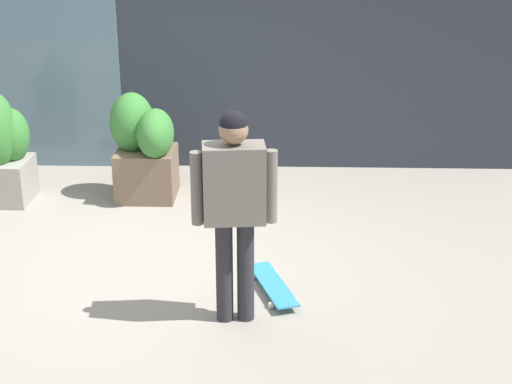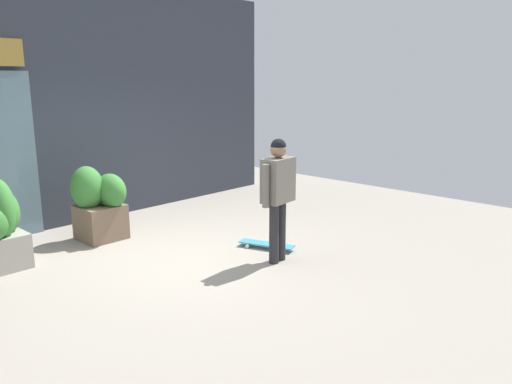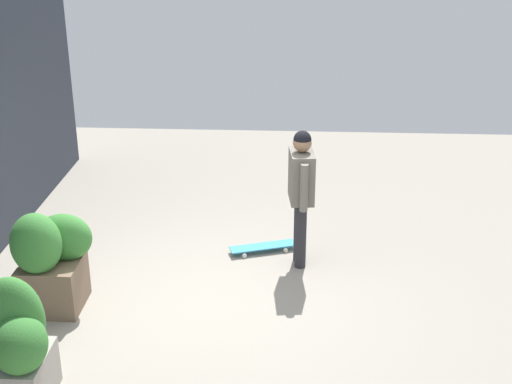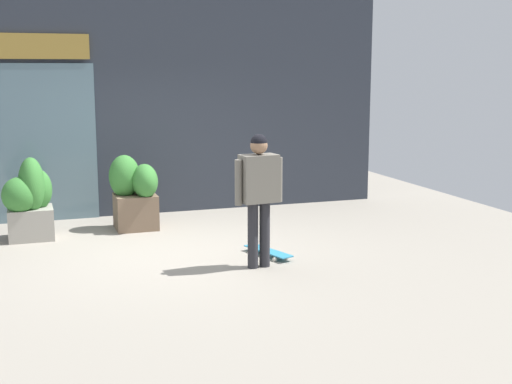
# 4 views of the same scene
# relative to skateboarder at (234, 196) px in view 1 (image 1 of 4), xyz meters

# --- Properties ---
(ground_plane) EXTENTS (12.00, 12.00, 0.00)m
(ground_plane) POSITION_rel_skateboarder_xyz_m (-0.85, 1.02, -1.01)
(ground_plane) COLOR gray
(skateboarder) EXTENTS (0.63, 0.31, 1.65)m
(skateboarder) POSITION_rel_skateboarder_xyz_m (0.00, 0.00, 0.00)
(skateboarder) COLOR #28282D
(skateboarder) RESTS_ON ground_plane
(skateboard) EXTENTS (0.44, 0.83, 0.08)m
(skateboard) POSITION_rel_skateboarder_xyz_m (0.28, 0.45, -0.95)
(skateboard) COLOR teal
(skateboard) RESTS_ON ground_plane
(planter_box_right) EXTENTS (0.70, 0.75, 1.13)m
(planter_box_right) POSITION_rel_skateboarder_xyz_m (-1.11, 2.59, -0.44)
(planter_box_right) COLOR brown
(planter_box_right) RESTS_ON ground_plane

